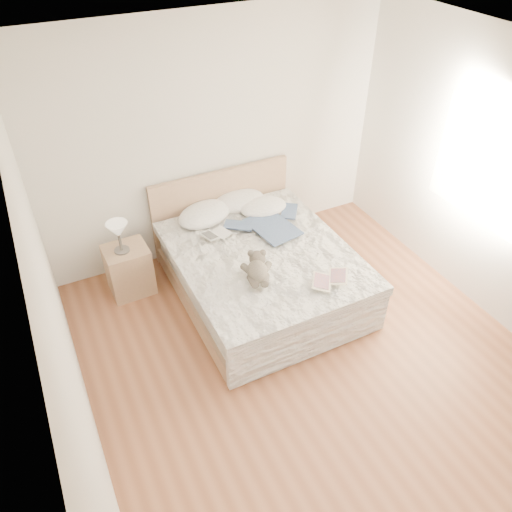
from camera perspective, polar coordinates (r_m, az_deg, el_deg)
name	(u,v)px	position (r m, az deg, el deg)	size (l,w,h in m)	color
floor	(316,366)	(4.85, 6.85, -12.36)	(4.00, 4.50, 0.00)	brown
ceiling	(349,78)	(3.27, 10.55, 19.32)	(4.00, 4.50, 0.00)	white
wall_back	(216,140)	(5.61, -4.59, 13.05)	(4.00, 0.02, 2.70)	silver
wall_left	(64,339)	(3.44, -21.13, -8.86)	(0.02, 4.50, 2.70)	silver
window	(489,170)	(5.27, 25.13, 8.89)	(0.02, 1.30, 1.10)	white
bed	(259,269)	(5.36, 0.37, -1.47)	(1.72, 2.14, 1.00)	tan
nightstand	(129,270)	(5.56, -14.30, -1.53)	(0.45, 0.40, 0.56)	#9F805E
table_lamp	(118,231)	(5.23, -15.50, 2.73)	(0.25, 0.25, 0.35)	#524C47
pillow_left	(205,214)	(5.64, -5.88, 4.79)	(0.66, 0.46, 0.20)	white
pillow_middle	(240,201)	(5.85, -1.90, 6.36)	(0.61, 0.43, 0.18)	white
pillow_right	(263,207)	(5.73, 0.84, 5.62)	(0.55, 0.38, 0.16)	white
blouse	(272,227)	(5.42, 1.90, 3.36)	(0.63, 0.68, 0.03)	navy
photo_book	(216,235)	(5.32, -4.61, 2.45)	(0.28, 0.19, 0.02)	white
childrens_book	(330,280)	(4.78, 8.43, -2.68)	(0.37, 0.25, 0.02)	#FDF1CC
teddy_bear	(257,277)	(4.72, 0.15, -2.44)	(0.26, 0.37, 0.20)	#5C5348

